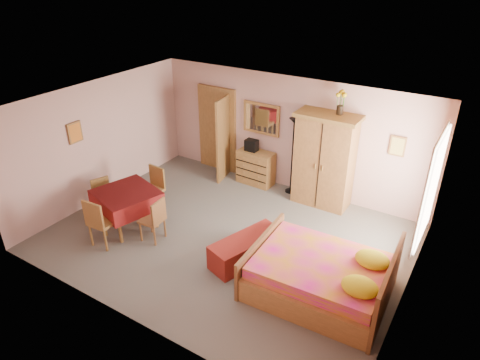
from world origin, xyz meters
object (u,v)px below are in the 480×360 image
Objects in this scene: sunflower_vase at (341,102)px; bench at (247,249)px; wardrobe at (324,161)px; chair_west at (105,199)px; dining_table at (128,209)px; wall_mirror at (261,119)px; chair_south at (103,221)px; bed at (320,267)px; floor_lamp at (292,156)px; chair_east at (152,219)px; chair_north at (151,190)px; stereo at (252,145)px; chest_of_drawers at (256,167)px.

sunflower_vase is 3.40m from bench.
wardrobe is 2.48× the size of chair_west.
wall_mirror is at bearing 68.93° from dining_table.
sunflower_vase is 0.36× the size of bench.
chair_south is 0.98m from chair_west.
chair_south is at bearing -169.71° from bed.
sunflower_vase reaches higher than floor_lamp.
chair_south reaches higher than chair_east.
bed is at bearing -56.33° from floor_lamp.
chair_east is at bearing -167.86° from bench.
chair_north reaches higher than bench.
stereo reaches higher than chair_north.
stereo is at bearing 119.02° from bench.
chair_west is (-1.88, -3.13, -1.14)m from wall_mirror.
stereo is 3.09m from chair_east.
chair_east is at bearing -114.71° from floor_lamp.
stereo is 0.13× the size of bed.
bench is (0.43, -2.66, -0.66)m from floor_lamp.
dining_table is (-2.11, -2.98, -0.49)m from floor_lamp.
chair_north is at bearing 170.31° from bed.
bench is 1.89m from chair_east.
chair_east is (-0.51, -3.01, 0.03)m from chest_of_drawers.
wardrobe reaches higher than chair_west.
chair_east is (0.75, -0.81, -0.03)m from chair_north.
wall_mirror is at bearing 169.52° from floor_lamp.
sunflower_vase is (0.96, -0.01, 1.40)m from floor_lamp.
floor_lamp is at bearing -129.16° from chair_north.
chair_east is at bearing -97.27° from stereo.
chair_south is (-2.06, -3.63, -0.40)m from floor_lamp.
stereo is (-0.13, -0.20, -0.61)m from wall_mirror.
chair_east is (-3.24, -0.30, -0.06)m from bed.
wardrobe is 4.61m from chair_west.
chair_east is at bearing -127.87° from sunflower_vase.
bench is at bearing -101.32° from sunflower_vase.
chest_of_drawers reaches higher than bench.
sunflower_vase reaches higher than chair_east.
bed is at bearing -42.69° from chest_of_drawers.
dining_table is 1.14× the size of chair_north.
chair_east is (0.70, -0.08, 0.04)m from dining_table.
chair_west is at bearing 132.80° from chair_south.
chair_south is (-3.90, -0.88, -0.01)m from bed.
wardrobe is (1.80, -0.06, 0.08)m from stereo.
chest_of_drawers is 0.42× the size of wardrobe.
floor_lamp is 4.08m from chair_west.
sunflower_vase is at bearing 46.53° from chair_south.
dining_table reaches higher than bench.
chair_north is 1.14× the size of chair_west.
bed is 2.20× the size of chair_south.
chair_north is at bearing -117.70° from chest_of_drawers.
bench is 3.22m from chair_west.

